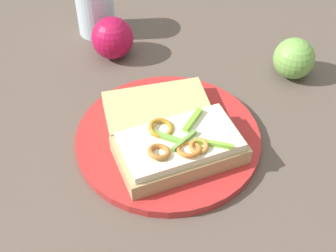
{
  "coord_description": "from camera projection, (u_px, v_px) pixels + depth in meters",
  "views": [
    {
      "loc": [
        -0.47,
        -0.19,
        0.55
      ],
      "look_at": [
        0.0,
        0.0,
        0.03
      ],
      "focal_mm": 51.48,
      "sensor_mm": 36.0,
      "label": 1
    }
  ],
  "objects": [
    {
      "name": "plate",
      "position": [
        168.0,
        138.0,
        0.74
      ],
      "size": [
        0.28,
        0.28,
        0.01
      ],
      "primitive_type": "cylinder",
      "color": "#B72929",
      "rests_on": "ground_plane"
    },
    {
      "name": "apple_2",
      "position": [
        112.0,
        38.0,
        0.87
      ],
      "size": [
        0.08,
        0.08,
        0.08
      ],
      "primitive_type": "sphere",
      "rotation": [
        0.0,
        0.0,
        3.18
      ],
      "color": "#A70E38",
      "rests_on": "ground_plane"
    },
    {
      "name": "drinking_glass",
      "position": [
        95.0,
        8.0,
        0.92
      ],
      "size": [
        0.07,
        0.07,
        0.1
      ],
      "primitive_type": "cylinder",
      "color": "silver",
      "rests_on": "ground_plane"
    },
    {
      "name": "bread_slice_side",
      "position": [
        157.0,
        110.0,
        0.76
      ],
      "size": [
        0.17,
        0.19,
        0.03
      ],
      "primitive_type": "cube",
      "rotation": [
        0.0,
        0.0,
        2.19
      ],
      "color": "tan",
      "rests_on": "plate"
    },
    {
      "name": "apple_1",
      "position": [
        294.0,
        58.0,
        0.83
      ],
      "size": [
        0.09,
        0.09,
        0.07
      ],
      "primitive_type": "sphere",
      "rotation": [
        0.0,
        0.0,
        2.84
      ],
      "color": "#6FA546",
      "rests_on": "ground_plane"
    },
    {
      "name": "ground_plane",
      "position": [
        168.0,
        142.0,
        0.75
      ],
      "size": [
        2.0,
        2.0,
        0.0
      ],
      "primitive_type": "plane",
      "color": "brown",
      "rests_on": "ground"
    },
    {
      "name": "sandwich",
      "position": [
        180.0,
        147.0,
        0.69
      ],
      "size": [
        0.2,
        0.2,
        0.05
      ],
      "rotation": [
        0.0,
        0.0,
        2.34
      ],
      "color": "tan",
      "rests_on": "plate"
    }
  ]
}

